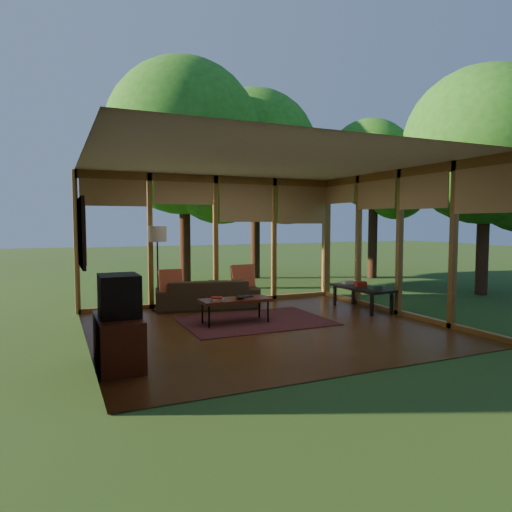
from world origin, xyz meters
name	(u,v)px	position (x,y,z in m)	size (l,w,h in m)	color
floor	(266,328)	(0.00, 0.00, 0.00)	(5.50, 5.50, 0.00)	#593117
ceiling	(266,161)	(0.00, 0.00, 2.70)	(5.50, 5.50, 0.00)	silver
wall_left	(85,249)	(-2.75, 0.00, 1.35)	(0.04, 5.00, 2.70)	silver
wall_front	(362,255)	(0.00, -2.50, 1.35)	(5.50, 0.04, 2.70)	silver
window_wall_back	(216,240)	(0.00, 2.50, 1.35)	(5.50, 0.12, 2.70)	olive
window_wall_right	(400,242)	(2.75, 0.00, 1.35)	(0.12, 5.00, 2.70)	olive
exterior_lawn	(362,267)	(8.00, 8.00, -0.01)	(40.00, 40.00, 0.00)	#2C4C1C
tree_nw	(183,138)	(0.02, 5.06, 3.91)	(4.00, 4.00, 5.92)	#3C2115
tree_ne	(254,154)	(2.63, 6.42, 3.85)	(3.91, 3.91, 5.82)	#3C2115
tree_se	(483,146)	(6.09, 1.05, 3.50)	(3.66, 3.66, 5.34)	#3C2115
tree_far	(370,164)	(5.81, 4.84, 3.50)	(2.72, 2.72, 4.88)	#3C2115
rug	(255,321)	(0.03, 0.52, 0.01)	(2.49, 1.77, 0.01)	maroon
sofa	(207,294)	(-0.36, 2.00, 0.30)	(2.02, 0.79, 0.59)	#3C2E1E
pillow_left	(171,281)	(-1.11, 1.95, 0.60)	(0.43, 0.14, 0.43)	#9A260E
pillow_right	(243,277)	(0.39, 1.95, 0.61)	(0.46, 0.15, 0.46)	#9A260E
ct_book_lower	(217,300)	(-0.69, 0.45, 0.44)	(0.20, 0.15, 0.03)	beige
ct_book_upper	(217,298)	(-0.69, 0.45, 0.47)	(0.18, 0.14, 0.03)	maroon
ct_book_side	(247,296)	(-0.09, 0.58, 0.44)	(0.18, 0.13, 0.03)	#151F30
ct_bowl	(240,297)	(-0.29, 0.40, 0.46)	(0.16, 0.16, 0.07)	black
media_cabinet	(118,341)	(-2.47, -1.08, 0.30)	(0.50, 1.00, 0.60)	#592518
television	(119,295)	(-2.45, -1.08, 0.85)	(0.45, 0.55, 0.50)	black
console_book_a	(375,287)	(2.40, 0.24, 0.49)	(0.21, 0.15, 0.08)	#345C4A
console_book_b	(361,284)	(2.40, 0.69, 0.50)	(0.21, 0.15, 0.10)	maroon
console_book_c	(349,282)	(2.40, 1.09, 0.49)	(0.23, 0.17, 0.06)	beige
floor_lamp	(157,239)	(-1.31, 2.16, 1.41)	(0.36, 0.36, 1.65)	black
coffee_table	(235,301)	(-0.34, 0.50, 0.39)	(1.20, 0.50, 0.43)	#592518
side_console	(362,289)	(2.40, 0.64, 0.41)	(0.60, 1.40, 0.46)	black
wall_painting	(82,233)	(-2.71, 1.40, 1.55)	(0.06, 1.35, 1.15)	black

